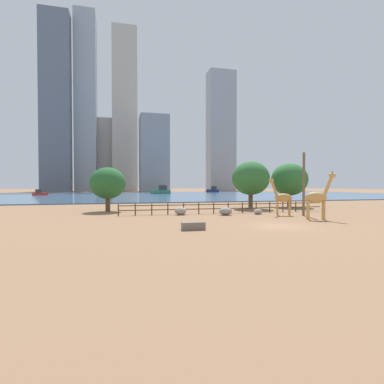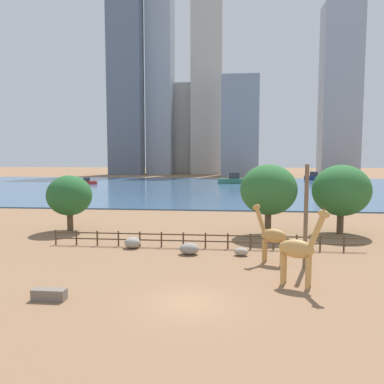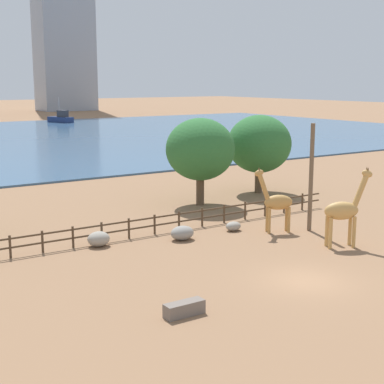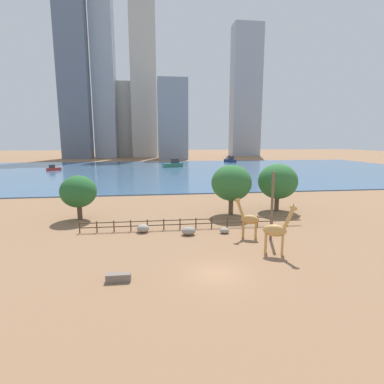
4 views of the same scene
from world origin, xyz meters
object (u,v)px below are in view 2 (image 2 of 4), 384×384
at_px(tree_center_broad, 69,196).
at_px(boat_ferry, 88,182).
at_px(giraffe_tall, 272,235).
at_px(giraffe_companion, 299,249).
at_px(tree_left_large, 269,190).
at_px(tree_right_tall, 341,191).
at_px(boat_tug, 232,180).
at_px(utility_pole, 306,216).
at_px(feeding_trough, 49,295).
at_px(boulder_near_fence, 132,243).
at_px(boulder_by_pole, 241,252).
at_px(boat_sailboat, 313,177).
at_px(boulder_small, 189,249).

height_order(tree_center_broad, boat_ferry, tree_center_broad).
distance_m(giraffe_tall, giraffe_companion, 4.94).
relative_size(tree_left_large, tree_right_tall, 1.01).
distance_m(tree_right_tall, boat_tug, 71.32).
xyz_separation_m(tree_left_large, tree_center_broad, (-20.15, 0.09, -0.77)).
height_order(utility_pole, tree_right_tall, utility_pole).
height_order(feeding_trough, boat_ferry, boat_ferry).
height_order(giraffe_companion, utility_pole, utility_pole).
height_order(boulder_near_fence, boat_tug, boat_tug).
bearing_deg(giraffe_companion, tree_center_broad, 169.05).
height_order(giraffe_tall, boat_tug, giraffe_tall).
xyz_separation_m(tree_center_broad, tree_right_tall, (27.41, 1.36, 0.64)).
xyz_separation_m(boulder_near_fence, boulder_by_pole, (9.01, -1.54, -0.14)).
height_order(utility_pole, feeding_trough, utility_pole).
bearing_deg(feeding_trough, boat_sailboat, 71.31).
distance_m(tree_right_tall, boat_sailboat, 92.54).
bearing_deg(tree_center_broad, boat_tug, 76.59).
bearing_deg(tree_center_broad, boulder_near_fence, -38.46).
relative_size(tree_center_broad, tree_right_tall, 0.84).
xyz_separation_m(boulder_small, boat_ferry, (-36.33, 72.58, 0.41)).
bearing_deg(boulder_small, feeding_trough, -122.21).
bearing_deg(giraffe_companion, boulder_near_fence, 170.93).
relative_size(giraffe_companion, boat_ferry, 1.10).
xyz_separation_m(giraffe_tall, feeding_trough, (-12.55, -8.38, -1.72)).
xyz_separation_m(boat_ferry, boat_tug, (40.19, 7.46, 0.43)).
bearing_deg(boulder_by_pole, feeding_trough, -135.70).
xyz_separation_m(boulder_small, tree_right_tall, (14.13, 9.53, 3.88)).
distance_m(giraffe_tall, tree_right_tall, 14.05).
bearing_deg(tree_left_large, boulder_near_fence, -151.20).
bearing_deg(tree_center_broad, boat_ferry, 109.69).
bearing_deg(boat_tug, boat_sailboat, -164.18).
distance_m(giraffe_tall, boulder_small, 6.59).
bearing_deg(boat_ferry, tree_left_large, -97.20).
height_order(boulder_small, tree_center_broad, tree_center_broad).
xyz_separation_m(giraffe_companion, boat_ferry, (-43.50, 79.20, -1.38)).
relative_size(giraffe_companion, tree_right_tall, 0.70).
distance_m(boulder_by_pole, tree_left_large, 9.49).
relative_size(giraffe_tall, tree_left_large, 0.63).
height_order(boulder_near_fence, feeding_trough, boulder_near_fence).
xyz_separation_m(boulder_small, tree_left_large, (6.88, 8.08, 4.01)).
distance_m(giraffe_companion, boat_ferry, 90.37).
bearing_deg(feeding_trough, tree_left_large, 53.95).
bearing_deg(tree_right_tall, tree_center_broad, -177.16).
bearing_deg(giraffe_tall, boat_tug, -63.20).
distance_m(tree_right_tall, boat_ferry, 80.83).
height_order(giraffe_tall, boat_ferry, giraffe_tall).
xyz_separation_m(boulder_near_fence, feeding_trough, (-1.44, -11.74, -0.15)).
bearing_deg(tree_center_broad, giraffe_companion, -35.87).
height_order(giraffe_companion, boat_sailboat, boat_sailboat).
bearing_deg(feeding_trough, tree_right_tall, 43.81).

